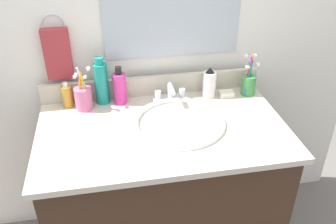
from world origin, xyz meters
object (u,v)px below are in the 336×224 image
object	(u,v)px
bottle_oil_amber	(67,96)
bottle_mouthwash_teal	(101,82)
hand_towel	(57,54)
bottle_soap_pink	(120,88)
faucet	(170,94)
bottle_lotion_white	(209,83)
cup_green	(249,83)
cup_pink	(83,97)
soap_bar	(226,94)

from	to	relation	value
bottle_oil_amber	bottle_mouthwash_teal	size ratio (longest dim) A/B	0.53
hand_towel	bottle_soap_pink	size ratio (longest dim) A/B	1.28
faucet	bottle_mouthwash_teal	size ratio (longest dim) A/B	0.75
bottle_soap_pink	bottle_lotion_white	bearing A→B (deg)	-2.00
bottle_mouthwash_teal	hand_towel	bearing A→B (deg)	162.17
cup_green	cup_pink	bearing A→B (deg)	179.70
bottle_soap_pink	cup_pink	size ratio (longest dim) A/B	0.88
bottle_lotion_white	cup_pink	size ratio (longest dim) A/B	0.73
bottle_soap_pink	cup_pink	world-z (taller)	cup_pink
bottle_soap_pink	bottle_lotion_white	distance (m)	0.40
faucet	bottle_oil_amber	xyz separation A→B (m)	(-0.45, 0.03, 0.02)
soap_bar	bottle_mouthwash_teal	bearing A→B (deg)	174.92
faucet	soap_bar	world-z (taller)	faucet
bottle_mouthwash_teal	cup_pink	world-z (taller)	bottle_mouthwash_teal
hand_towel	bottle_soap_pink	bearing A→B (deg)	-16.42
faucet	cup_pink	xyz separation A→B (m)	(-0.38, -0.00, 0.03)
hand_towel	bottle_oil_amber	xyz separation A→B (m)	(0.02, -0.06, -0.17)
bottle_lotion_white	bottle_mouthwash_teal	xyz separation A→B (m)	(-0.48, 0.03, 0.03)
bottle_soap_pink	soap_bar	world-z (taller)	bottle_soap_pink
hand_towel	faucet	distance (m)	0.51
bottle_soap_pink	soap_bar	bearing A→B (deg)	-3.76
bottle_mouthwash_teal	soap_bar	world-z (taller)	bottle_mouthwash_teal
hand_towel	cup_pink	xyz separation A→B (m)	(0.09, -0.10, -0.17)
bottle_oil_amber	bottle_lotion_white	world-z (taller)	bottle_lotion_white
faucet	cup_pink	size ratio (longest dim) A/B	0.82
faucet	bottle_lotion_white	xyz separation A→B (m)	(0.18, 0.01, 0.04)
faucet	cup_green	distance (m)	0.36
soap_bar	bottle_soap_pink	bearing A→B (deg)	176.24
bottle_soap_pink	cup_green	world-z (taller)	cup_green
hand_towel	cup_pink	bearing A→B (deg)	-47.32
bottle_mouthwash_teal	cup_pink	xyz separation A→B (m)	(-0.08, -0.04, -0.04)
faucet	bottle_oil_amber	world-z (taller)	bottle_oil_amber
faucet	soap_bar	size ratio (longest dim) A/B	2.50
cup_pink	faucet	bearing A→B (deg)	0.69
bottle_soap_pink	soap_bar	size ratio (longest dim) A/B	2.69
cup_green	soap_bar	size ratio (longest dim) A/B	3.07
bottle_oil_amber	cup_pink	world-z (taller)	cup_pink
bottle_lotion_white	cup_green	world-z (taller)	cup_green
bottle_lotion_white	bottle_soap_pink	bearing A→B (deg)	178.00
bottle_mouthwash_teal	cup_green	xyz separation A→B (m)	(0.66, -0.05, -0.04)
bottle_soap_pink	bottle_mouthwash_teal	size ratio (longest dim) A/B	0.81
hand_towel	bottle_lotion_white	distance (m)	0.67
bottle_lotion_white	cup_pink	distance (m)	0.56
bottle_oil_amber	cup_pink	bearing A→B (deg)	-25.40
hand_towel	cup_green	world-z (taller)	hand_towel
cup_green	soap_bar	xyz separation A→B (m)	(-0.10, -0.00, -0.04)
bottle_oil_amber	cup_green	xyz separation A→B (m)	(0.81, -0.04, 0.00)
faucet	bottle_soap_pink	size ratio (longest dim) A/B	0.93
bottle_mouthwash_teal	faucet	bearing A→B (deg)	-7.10
bottle_oil_amber	bottle_mouthwash_teal	distance (m)	0.16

